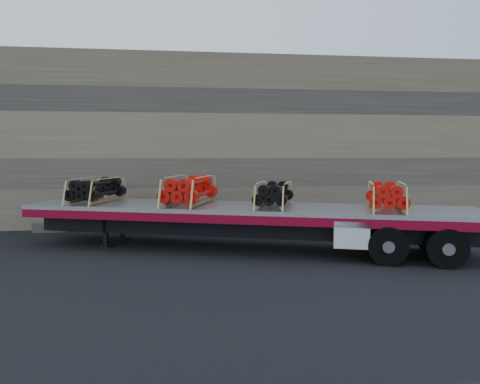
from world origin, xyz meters
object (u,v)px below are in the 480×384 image
Objects in this scene: trailer at (246,228)px; bundle_rear at (386,196)px; bundle_midrear at (274,195)px; bundle_front at (97,190)px; bundle_midfront at (190,191)px.

bundle_rear is at bearing 0.00° from trailer.
bundle_rear is at bearing -0.00° from bundle_midrear.
bundle_front is 0.90× the size of bundle_midfront.
bundle_rear reaches higher than bundle_midrear.
trailer is 5.18m from bundle_front.
trailer is 1.37m from bundle_midrear.
bundle_midfront is at bearing -180.00° from bundle_midrear.
bundle_rear is at bearing -0.00° from bundle_front.
trailer is 6.60× the size of bundle_rear.
bundle_midfront reaches higher than bundle_rear.
bundle_front is at bearing 180.00° from bundle_midrear.
bundle_midfront is (3.06, -1.09, 0.04)m from bundle_front.
bundle_midfront is 6.01m from bundle_rear.
bundle_midrear is at bearing 0.00° from bundle_midfront.
bundle_front is 9.26m from bundle_rear.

